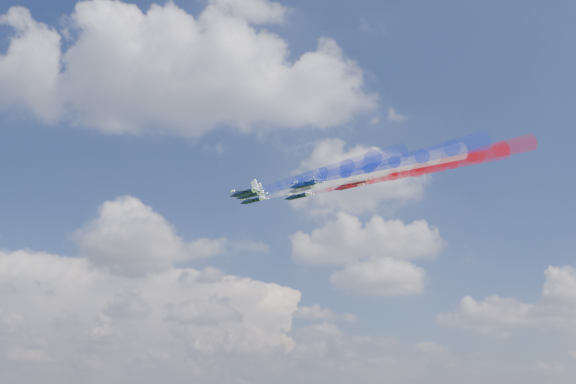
{
  "coord_description": "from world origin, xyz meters",
  "views": [
    {
      "loc": [
        1.64,
        -180.23,
        85.54
      ],
      "look_at": [
        5.64,
        -19.9,
        138.65
      ],
      "focal_mm": 40.09,
      "sensor_mm": 36.0,
      "label": 1
    }
  ],
  "objects": [
    {
      "name": "trail_lead",
      "position": [
        13.15,
        -28.55,
        137.8
      ],
      "size": [
        30.76,
        35.14,
        7.81
      ],
      "primitive_type": null,
      "rotation": [
        0.08,
        -0.22,
        0.69
      ],
      "color": "white"
    },
    {
      "name": "trail_center_third",
      "position": [
        26.5,
        -43.91,
        136.18
      ],
      "size": [
        30.76,
        35.14,
        7.81
      ],
      "primitive_type": null,
      "rotation": [
        0.08,
        -0.22,
        0.69
      ],
      "color": "white"
    },
    {
      "name": "trail_inner_left",
      "position": [
        12.9,
        -42.46,
        134.83
      ],
      "size": [
        30.76,
        35.14,
        7.81
      ],
      "primitive_type": null,
      "rotation": [
        0.08,
        -0.22,
        0.69
      ],
      "color": "#1B2FE9"
    },
    {
      "name": "trail_rear_left",
      "position": [
        26.56,
        -57.32,
        132.86
      ],
      "size": [
        30.76,
        35.14,
        7.81
      ],
      "primitive_type": null,
      "rotation": [
        0.08,
        -0.22,
        0.69
      ],
      "color": "#1B2FE9"
    },
    {
      "name": "trail_inner_right",
      "position": [
        25.83,
        -30.56,
        138.49
      ],
      "size": [
        30.76,
        35.14,
        7.81
      ],
      "primitive_type": null,
      "rotation": [
        0.08,
        -0.22,
        0.69
      ],
      "color": "red"
    },
    {
      "name": "jet_outer_right",
      "position": [
        22.69,
        -13.3,
        142.67
      ],
      "size": [
        14.76,
        15.06,
        5.91
      ],
      "primitive_type": null,
      "rotation": [
        0.08,
        -0.22,
        0.69
      ],
      "color": "black"
    },
    {
      "name": "jet_rear_right",
      "position": [
        23.05,
        -26.52,
        139.3
      ],
      "size": [
        14.76,
        15.06,
        5.91
      ],
      "primitive_type": null,
      "rotation": [
        0.08,
        -0.22,
        0.69
      ],
      "color": "black"
    },
    {
      "name": "trail_outer_right",
      "position": [
        39.7,
        -33.14,
        140.67
      ],
      "size": [
        30.76,
        35.14,
        7.81
      ],
      "primitive_type": null,
      "rotation": [
        0.08,
        -0.22,
        0.69
      ],
      "color": "red"
    },
    {
      "name": "jet_outer_left",
      "position": [
        -5.03,
        -34.07,
        133.72
      ],
      "size": [
        14.76,
        15.06,
        5.91
      ],
      "primitive_type": null,
      "rotation": [
        0.08,
        -0.22,
        0.69
      ],
      "color": "black"
    },
    {
      "name": "jet_rear_left",
      "position": [
        9.55,
        -37.48,
        134.86
      ],
      "size": [
        14.76,
        15.06,
        5.91
      ],
      "primitive_type": null,
      "rotation": [
        0.08,
        -0.22,
        0.69
      ],
      "color": "black"
    },
    {
      "name": "trail_outer_left",
      "position": [
        11.98,
        -53.91,
        131.72
      ],
      "size": [
        30.76,
        35.14,
        7.81
      ],
      "primitive_type": null,
      "rotation": [
        0.08,
        -0.22,
        0.69
      ],
      "color": "#1B2FE9"
    },
    {
      "name": "jet_inner_left",
      "position": [
        -4.11,
        -22.62,
        136.83
      ],
      "size": [
        14.76,
        15.06,
        5.91
      ],
      "primitive_type": null,
      "rotation": [
        0.08,
        -0.22,
        0.69
      ],
      "color": "black"
    },
    {
      "name": "jet_lead",
      "position": [
        -3.86,
        -8.71,
        139.8
      ],
      "size": [
        14.76,
        15.06,
        5.91
      ],
      "primitive_type": null,
      "rotation": [
        0.08,
        -0.22,
        0.69
      ],
      "color": "black"
    },
    {
      "name": "trail_rear_right",
      "position": [
        40.06,
        -46.36,
        137.3
      ],
      "size": [
        30.76,
        35.14,
        7.81
      ],
      "primitive_type": null,
      "rotation": [
        0.08,
        -0.22,
        0.69
      ],
      "color": "red"
    },
    {
      "name": "jet_inner_right",
      "position": [
        8.82,
        -10.73,
        140.49
      ],
      "size": [
        14.76,
        15.06,
        5.91
      ],
      "primitive_type": null,
      "rotation": [
        0.08,
        -0.22,
        0.69
      ],
      "color": "black"
    },
    {
      "name": "jet_center_third",
      "position": [
        9.49,
        -24.07,
        138.18
      ],
      "size": [
        14.76,
        15.06,
        5.91
      ],
      "primitive_type": null,
      "rotation": [
        0.08,
        -0.22,
        0.69
      ],
      "color": "black"
    }
  ]
}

